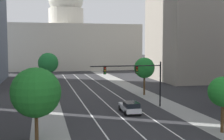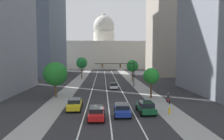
# 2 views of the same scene
# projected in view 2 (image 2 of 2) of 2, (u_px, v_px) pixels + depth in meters

# --- Properties ---
(ground_plane) EXTENTS (400.00, 400.00, 0.00)m
(ground_plane) POSITION_uv_depth(u_px,v_px,m) (105.00, 78.00, 67.12)
(ground_plane) COLOR #2B2B2D
(sidewalk_left) EXTENTS (3.54, 130.00, 0.01)m
(sidewalk_left) POSITION_uv_depth(u_px,v_px,m) (79.00, 80.00, 61.76)
(sidewalk_left) COLOR gray
(sidewalk_left) RESTS_ON ground
(sidewalk_right) EXTENTS (3.54, 130.00, 0.01)m
(sidewalk_right) POSITION_uv_depth(u_px,v_px,m) (132.00, 80.00, 62.52)
(sidewalk_right) COLOR gray
(sidewalk_right) RESTS_ON ground
(lane_stripe_left) EXTENTS (0.16, 90.00, 0.01)m
(lane_stripe_left) POSITION_uv_depth(u_px,v_px,m) (94.00, 85.00, 52.03)
(lane_stripe_left) COLOR white
(lane_stripe_left) RESTS_ON ground
(lane_stripe_center) EXTENTS (0.16, 90.00, 0.01)m
(lane_stripe_center) POSITION_uv_depth(u_px,v_px,m) (106.00, 85.00, 52.18)
(lane_stripe_center) COLOR white
(lane_stripe_center) RESTS_ON ground
(lane_stripe_right) EXTENTS (0.16, 90.00, 0.01)m
(lane_stripe_right) POSITION_uv_depth(u_px,v_px,m) (118.00, 84.00, 52.33)
(lane_stripe_right) COLOR white
(lane_stripe_right) RESTS_ON ground
(office_tower_far_left) EXTENTS (19.25, 30.61, 52.54)m
(office_tower_far_left) POSITION_uv_depth(u_px,v_px,m) (34.00, 6.00, 76.63)
(office_tower_far_left) COLOR #4C5666
(office_tower_far_left) RESTS_ON ground
(office_tower_far_right) EXTENTS (20.44, 19.86, 50.84)m
(office_tower_far_right) POSITION_uv_depth(u_px,v_px,m) (178.00, 8.00, 75.79)
(office_tower_far_right) COLOR #9E9384
(office_tower_far_right) RESTS_ON ground
(capitol_building) EXTENTS (48.07, 29.07, 32.01)m
(capitol_building) POSITION_uv_depth(u_px,v_px,m) (104.00, 52.00, 121.12)
(capitol_building) COLOR beige
(capitol_building) RESTS_ON ground
(car_red) EXTENTS (2.03, 4.29, 1.44)m
(car_red) POSITION_uv_depth(u_px,v_px,m) (97.00, 112.00, 24.07)
(car_red) COLOR red
(car_red) RESTS_ON ground
(car_green) EXTENTS (2.18, 4.22, 1.51)m
(car_green) POSITION_uv_depth(u_px,v_px,m) (146.00, 107.00, 26.46)
(car_green) COLOR #14512D
(car_green) RESTS_ON ground
(car_yellow) EXTENTS (2.13, 4.25, 1.52)m
(car_yellow) POSITION_uv_depth(u_px,v_px,m) (75.00, 104.00, 28.17)
(car_yellow) COLOR yellow
(car_yellow) RESTS_ON ground
(car_blue) EXTENTS (2.25, 4.51, 1.42)m
(car_blue) POSITION_uv_depth(u_px,v_px,m) (122.00, 109.00, 25.63)
(car_blue) COLOR #1E389E
(car_blue) RESTS_ON ground
(car_white) EXTENTS (2.13, 4.72, 1.46)m
(car_white) POSITION_uv_depth(u_px,v_px,m) (114.00, 85.00, 45.63)
(car_white) COLOR silver
(car_white) RESTS_ON ground
(traffic_signal_mast) EXTENTS (9.63, 0.39, 6.06)m
(traffic_signal_mast) POSITION_uv_depth(u_px,v_px,m) (121.00, 68.00, 48.43)
(traffic_signal_mast) COLOR black
(traffic_signal_mast) RESTS_ON ground
(fire_hydrant) EXTENTS (0.26, 0.35, 0.91)m
(fire_hydrant) POSITION_uv_depth(u_px,v_px,m) (169.00, 111.00, 25.97)
(fire_hydrant) COLOR yellow
(fire_hydrant) RESTS_ON ground
(cyclist) EXTENTS (0.36, 1.70, 1.72)m
(cyclist) POSITION_uv_depth(u_px,v_px,m) (168.00, 98.00, 31.82)
(cyclist) COLOR black
(cyclist) RESTS_ON ground
(street_tree_mid_right) EXTENTS (2.86, 2.86, 5.34)m
(street_tree_mid_right) POSITION_uv_depth(u_px,v_px,m) (151.00, 76.00, 35.78)
(street_tree_mid_right) COLOR #51381E
(street_tree_mid_right) RESTS_ON ground
(street_tree_near_right) EXTENTS (3.41, 3.41, 6.24)m
(street_tree_near_right) POSITION_uv_depth(u_px,v_px,m) (132.00, 66.00, 58.15)
(street_tree_near_right) COLOR #51381E
(street_tree_near_right) RESTS_ON ground
(street_tree_mid_left) EXTENTS (4.28, 4.28, 6.41)m
(street_tree_mid_left) POSITION_uv_depth(u_px,v_px,m) (55.00, 74.00, 36.08)
(street_tree_mid_left) COLOR #51381E
(street_tree_mid_left) RESTS_ON ground
(street_tree_near_left) EXTENTS (3.64, 3.64, 6.91)m
(street_tree_near_left) POSITION_uv_depth(u_px,v_px,m) (82.00, 63.00, 65.73)
(street_tree_near_left) COLOR #51381E
(street_tree_near_left) RESTS_ON ground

